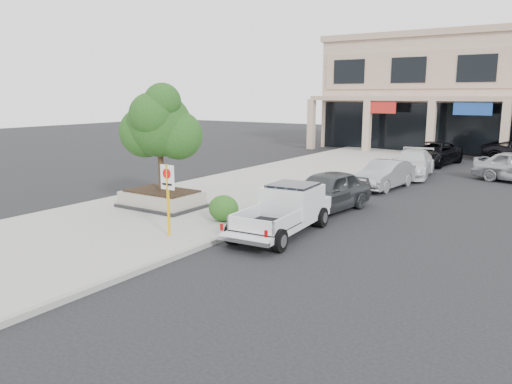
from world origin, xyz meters
TOP-DOWN VIEW (x-y plane):
  - ground at (0.00, 0.00)m, footprint 120.00×120.00m
  - sidewalk at (-5.50, 6.00)m, footprint 8.00×52.00m
  - curb at (-1.55, 6.00)m, footprint 0.20×52.00m
  - planter at (-6.13, 2.94)m, footprint 3.20×2.20m
  - planter_tree at (-6.00, 3.10)m, footprint 2.90×2.55m
  - no_parking_sign at (-2.96, -0.02)m, footprint 0.55×0.09m
  - hedge at (-2.67, 2.47)m, footprint 1.10×0.99m
  - pickup_truck at (-0.35, 2.53)m, footprint 2.24×5.17m
  - curb_car_a at (-0.60, 6.44)m, footprint 2.48×4.93m
  - curb_car_b at (-0.36, 12.58)m, footprint 1.91×4.33m
  - curb_car_c at (-0.35, 16.99)m, footprint 2.78×5.39m
  - curb_car_d at (-0.68, 22.61)m, footprint 3.18×5.72m

SIDE VIEW (x-z plane):
  - ground at x=0.00m, z-range 0.00..0.00m
  - sidewalk at x=-5.50m, z-range 0.00..0.15m
  - curb at x=-1.55m, z-range 0.00..0.15m
  - planter at x=-6.13m, z-range 0.14..0.82m
  - hedge at x=-2.67m, z-range 0.15..1.08m
  - curb_car_b at x=-0.36m, z-range 0.00..1.38m
  - curb_car_c at x=-0.35m, z-range 0.00..1.50m
  - curb_car_d at x=-0.68m, z-range 0.00..1.51m
  - pickup_truck at x=-0.35m, z-range 0.00..1.59m
  - curb_car_a at x=-0.60m, z-range 0.00..1.61m
  - no_parking_sign at x=-2.96m, z-range 0.48..2.78m
  - planter_tree at x=-6.00m, z-range 1.41..5.41m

